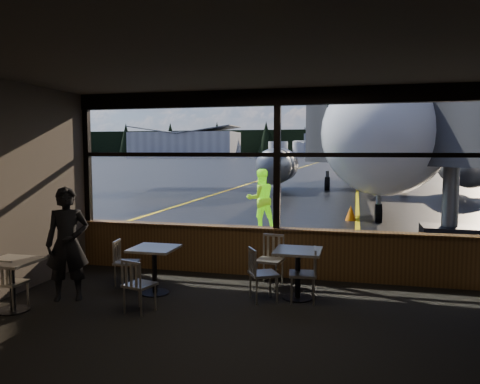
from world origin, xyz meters
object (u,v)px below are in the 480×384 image
at_px(cone_wing, 266,185).
at_px(cafe_table_near, 298,274).
at_px(chair_near_n, 270,261).
at_px(passenger, 68,244).
at_px(cone_nose, 351,213).
at_px(ground_crew, 261,199).
at_px(jet_bridge, 437,152).
at_px(chair_left_s, 11,283).
at_px(cafe_table_left, 12,286).
at_px(chair_near_e, 303,275).
at_px(chair_mid_s, 140,285).
at_px(chair_near_w, 264,274).
at_px(airliner, 368,99).
at_px(chair_mid_w, 127,263).
at_px(cafe_table_mid, 155,271).

bearing_deg(cone_wing, cafe_table_near, -77.71).
relative_size(chair_near_n, passenger, 0.50).
bearing_deg(passenger, chair_near_n, 2.64).
bearing_deg(cone_nose, passenger, -113.45).
bearing_deg(ground_crew, passenger, 45.28).
relative_size(jet_bridge, chair_left_s, 13.42).
relative_size(jet_bridge, cafe_table_left, 13.83).
relative_size(cafe_table_left, chair_near_e, 0.88).
relative_size(chair_mid_s, passenger, 0.45).
bearing_deg(cone_wing, jet_bridge, -61.24).
xyz_separation_m(chair_near_n, cone_wing, (-3.88, 19.81, -0.19)).
height_order(chair_mid_s, ground_crew, ground_crew).
relative_size(jet_bridge, passenger, 5.90).
distance_m(chair_near_w, passenger, 3.14).
bearing_deg(chair_near_n, chair_left_s, 40.37).
xyz_separation_m(cafe_table_left, chair_near_e, (4.11, 1.47, 0.05)).
bearing_deg(chair_mid_s, passenger, -175.88).
bearing_deg(jet_bridge, chair_left_s, -130.80).
height_order(airliner, jet_bridge, airliner).
bearing_deg(cone_wing, chair_mid_w, -86.01).
relative_size(chair_left_s, ground_crew, 0.44).
height_order(jet_bridge, chair_left_s, jet_bridge).
relative_size(ground_crew, cone_wing, 3.50).
distance_m(chair_near_w, chair_mid_s, 1.92).
bearing_deg(cafe_table_near, chair_near_n, 133.97).
height_order(cafe_table_near, chair_near_e, chair_near_e).
distance_m(cafe_table_near, chair_near_w, 0.56).
bearing_deg(ground_crew, cafe_table_left, 42.99).
relative_size(passenger, cone_wing, 3.49).
distance_m(chair_mid_s, chair_mid_w, 1.49).
height_order(cafe_table_left, cone_nose, cafe_table_left).
distance_m(chair_mid_w, cone_nose, 9.60).
height_order(chair_near_e, ground_crew, ground_crew).
xyz_separation_m(chair_near_w, cone_nose, (1.23, 9.11, -0.17)).
bearing_deg(chair_near_e, cafe_table_left, 102.71).
bearing_deg(airliner, cafe_table_near, -95.01).
bearing_deg(chair_near_e, cone_wing, 5.42).
bearing_deg(chair_near_w, cafe_table_mid, -117.05).
distance_m(airliner, chair_near_n, 20.41).
relative_size(airliner, chair_mid_s, 42.27).
height_order(cafe_table_near, cafe_table_left, cafe_table_near).
bearing_deg(cafe_table_near, chair_left_s, -159.52).
bearing_deg(chair_left_s, chair_mid_s, 11.58).
relative_size(airliner, chair_left_s, 43.38).
distance_m(jet_bridge, cafe_table_near, 7.65).
bearing_deg(cafe_table_near, ground_crew, 106.51).
bearing_deg(passenger, chair_near_w, -11.50).
bearing_deg(chair_mid_s, ground_crew, 103.22).
relative_size(chair_mid_w, chair_left_s, 1.02).
height_order(cafe_table_left, chair_near_n, chair_near_n).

